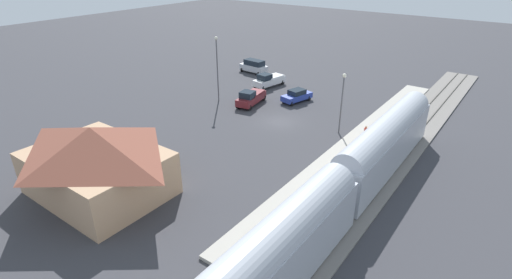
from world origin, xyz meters
name	(u,v)px	position (x,y,z in m)	size (l,w,h in m)	color
ground_plane	(280,122)	(0.00, 0.00, 0.00)	(200.00, 200.00, 0.00)	#38383D
railway_track	(394,153)	(-14.00, 0.00, 0.09)	(4.80, 70.00, 0.30)	slate
platform	(357,142)	(-10.00, 0.00, 0.15)	(3.20, 46.00, 0.30)	#A8A399
passenger_train	(340,188)	(-14.00, 13.45, 2.86)	(2.93, 37.94, 4.98)	#ADB2BC
station_building	(96,160)	(4.00, 22.00, 3.19)	(11.97, 9.08, 6.14)	tan
pedestrian_on_platform	(365,132)	(-10.57, -0.51, 1.28)	(0.36, 0.36, 1.71)	#23284C
pickup_maroon	(251,97)	(6.43, -2.68, 1.03)	(2.80, 5.64, 2.14)	maroon
pickup_white	(269,80)	(8.93, -10.64, 1.03)	(2.81, 5.65, 2.14)	white
suv_silver	(254,66)	(15.28, -15.40, 1.15)	(5.05, 2.72, 2.22)	silver
sedan_blue	(297,96)	(2.01, -7.36, 0.88)	(2.85, 4.81, 1.74)	#283D9E
light_pole_near_platform	(342,96)	(-7.20, -1.28, 4.46)	(0.44, 0.44, 6.98)	#515156
light_pole_lot_center	(217,62)	(10.98, -1.30, 5.46)	(0.44, 0.44, 8.83)	#515156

